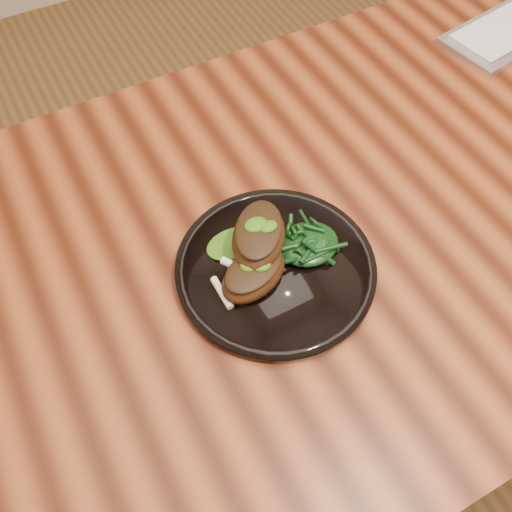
{
  "coord_description": "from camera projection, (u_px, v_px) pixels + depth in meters",
  "views": [
    {
      "loc": [
        -0.49,
        -0.4,
        1.39
      ],
      "look_at": [
        -0.29,
        -0.03,
        0.78
      ],
      "focal_mm": 40.0,
      "sensor_mm": 36.0,
      "label": 1
    }
  ],
  "objects": [
    {
      "name": "plate",
      "position": [
        276.0,
        268.0,
        0.76
      ],
      "size": [
        0.27,
        0.27,
        0.02
      ],
      "color": "black",
      "rests_on": "desk"
    },
    {
      "name": "lamb_chop_back",
      "position": [
        258.0,
        236.0,
        0.73
      ],
      "size": [
        0.12,
        0.13,
        0.05
      ],
      "color": "#3B1E0B",
      "rests_on": "plate"
    },
    {
      "name": "herb_smear",
      "position": [
        234.0,
        243.0,
        0.77
      ],
      "size": [
        0.08,
        0.05,
        0.0
      ],
      "primitive_type": "ellipsoid",
      "color": "#1F4D08",
      "rests_on": "plate"
    },
    {
      "name": "greens_heap",
      "position": [
        309.0,
        241.0,
        0.75
      ],
      "size": [
        0.08,
        0.08,
        0.03
      ],
      "color": "black",
      "rests_on": "plate"
    },
    {
      "name": "lamb_chop_front",
      "position": [
        253.0,
        273.0,
        0.72
      ],
      "size": [
        0.11,
        0.09,
        0.04
      ],
      "color": "#3B1E0B",
      "rests_on": "plate"
    },
    {
      "name": "desk",
      "position": [
        403.0,
        212.0,
        0.93
      ],
      "size": [
        1.6,
        0.8,
        0.75
      ],
      "color": "#361206",
      "rests_on": "ground"
    }
  ]
}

